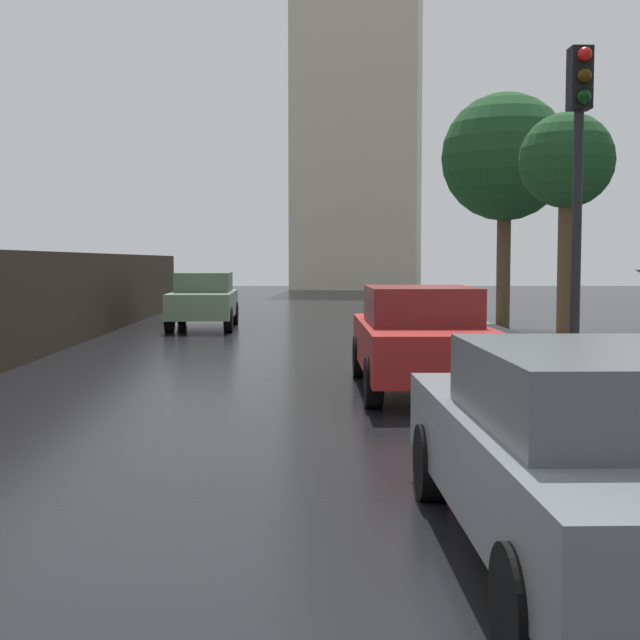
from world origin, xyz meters
TOP-DOWN VIEW (x-y plane):
  - ground at (0.00, 0.00)m, footprint 120.00×120.00m
  - car_red_near_kerb at (2.56, 8.01)m, footprint 1.84×4.51m
  - car_green_far_ahead at (-1.87, 19.73)m, footprint 1.84×4.33m
  - car_grey_behind_camera at (2.65, 0.79)m, footprint 1.83×4.33m
  - traffic_light at (4.22, 6.10)m, footprint 0.26×0.39m
  - street_tree_near at (6.63, 14.33)m, footprint 2.07×2.07m
  - street_tree_mid at (6.63, 19.96)m, footprint 3.59×3.59m
  - distant_tower at (4.91, 54.47)m, footprint 9.57×10.21m

SIDE VIEW (x-z plane):
  - ground at x=0.00m, z-range 0.00..0.00m
  - car_grey_behind_camera at x=2.65m, z-range 0.03..1.40m
  - car_red_near_kerb at x=2.56m, z-range 0.03..1.54m
  - car_green_far_ahead at x=-1.87m, z-range 0.02..1.58m
  - traffic_light at x=4.22m, z-range 0.98..5.31m
  - street_tree_near at x=6.63m, z-range 1.43..6.54m
  - street_tree_mid at x=6.63m, z-range 1.48..8.09m
  - distant_tower at x=4.91m, z-range -2.68..28.77m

